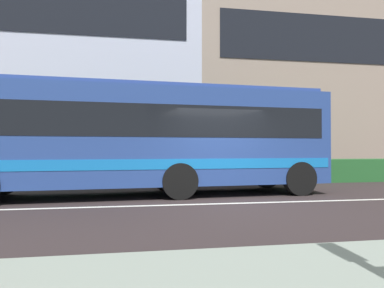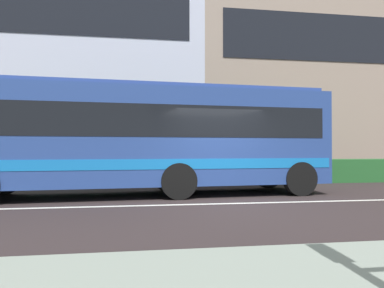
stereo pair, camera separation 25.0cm
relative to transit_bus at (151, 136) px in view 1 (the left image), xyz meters
name	(u,v)px [view 1 (the left image)]	position (x,y,z in m)	size (l,w,h in m)	color
ground_plane	(231,204)	(1.90, -2.05, -1.78)	(160.00, 160.00, 0.00)	#2F2526
lane_centre_line	(231,203)	(1.90, -2.05, -1.78)	(60.00, 0.16, 0.01)	silver
hedge_row_far	(180,172)	(1.38, 3.30, -1.31)	(21.45, 1.10, 0.95)	#27632D
apartment_block_left	(22,53)	(-6.71, 11.81, 5.21)	(19.35, 10.32, 13.97)	silver
apartment_block_right	(350,79)	(14.45, 11.81, 4.43)	(22.97, 10.32, 12.42)	gray
transit_bus	(151,136)	(0.00, 0.00, 0.00)	(10.75, 3.17, 3.23)	#27438B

